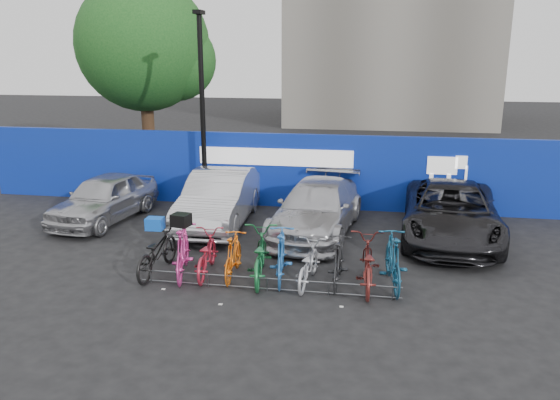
% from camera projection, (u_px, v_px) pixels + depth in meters
% --- Properties ---
extents(ground, '(100.00, 100.00, 0.00)m').
position_uv_depth(ground, '(272.00, 280.00, 12.12)').
color(ground, black).
rests_on(ground, ground).
extents(hoarding, '(22.00, 0.18, 2.40)m').
position_uv_depth(hoarding, '(306.00, 171.00, 17.52)').
color(hoarding, '#0B259C').
rests_on(hoarding, ground).
extents(tree, '(5.40, 5.20, 7.80)m').
position_uv_depth(tree, '(149.00, 48.00, 21.48)').
color(tree, '#382314').
rests_on(tree, ground).
extents(lamppost, '(0.25, 0.50, 6.11)m').
position_uv_depth(lamppost, '(202.00, 106.00, 16.93)').
color(lamppost, black).
rests_on(lamppost, ground).
extents(bike_rack, '(5.60, 0.03, 0.30)m').
position_uv_depth(bike_rack, '(267.00, 284.00, 11.51)').
color(bike_rack, '#595B60').
rests_on(bike_rack, ground).
extents(car_0, '(2.16, 4.28, 1.40)m').
position_uv_depth(car_0, '(104.00, 198.00, 16.26)').
color(car_0, '#A9AAAE').
rests_on(car_0, ground).
extents(car_1, '(1.81, 4.80, 1.56)m').
position_uv_depth(car_1, '(219.00, 198.00, 15.87)').
color(car_1, '#B3B4B8').
rests_on(car_1, ground).
extents(car_2, '(2.56, 5.10, 1.42)m').
position_uv_depth(car_2, '(317.00, 208.00, 15.13)').
color(car_2, '#B1B1B7').
rests_on(car_2, ground).
extents(car_3, '(2.90, 5.53, 1.48)m').
position_uv_depth(car_3, '(451.00, 212.00, 14.64)').
color(car_3, black).
rests_on(car_3, ground).
extents(bike_0, '(0.80, 2.03, 1.05)m').
position_uv_depth(bike_0, '(157.00, 251.00, 12.36)').
color(bike_0, black).
rests_on(bike_0, ground).
extents(bike_1, '(0.97, 2.03, 1.18)m').
position_uv_depth(bike_1, '(183.00, 251.00, 12.20)').
color(bike_1, '#D7348C').
rests_on(bike_1, ground).
extents(bike_2, '(0.83, 1.91, 0.97)m').
position_uv_depth(bike_2, '(206.00, 254.00, 12.30)').
color(bike_2, '#B82136').
rests_on(bike_2, ground).
extents(bike_3, '(0.56, 1.70, 1.01)m').
position_uv_depth(bike_3, '(233.00, 256.00, 12.15)').
color(bike_3, orange).
rests_on(bike_3, ground).
extents(bike_4, '(1.00, 2.19, 1.11)m').
position_uv_depth(bike_4, '(259.00, 255.00, 12.03)').
color(bike_4, '#1A6834').
rests_on(bike_4, ground).
extents(bike_5, '(0.76, 1.96, 1.15)m').
position_uv_depth(bike_5, '(281.00, 255.00, 11.99)').
color(bike_5, blue).
rests_on(bike_5, ground).
extents(bike_6, '(0.78, 1.79, 0.92)m').
position_uv_depth(bike_6, '(308.00, 264.00, 11.79)').
color(bike_6, '#B7B8BF').
rests_on(bike_6, ground).
extents(bike_7, '(0.55, 1.75, 1.04)m').
position_uv_depth(bike_7, '(338.00, 261.00, 11.77)').
color(bike_7, black).
rests_on(bike_7, ground).
extents(bike_8, '(0.80, 2.10, 1.09)m').
position_uv_depth(bike_8, '(367.00, 263.00, 11.60)').
color(bike_8, maroon).
rests_on(bike_8, ground).
extents(bike_9, '(0.78, 2.04, 1.20)m').
position_uv_depth(bike_9, '(393.00, 260.00, 11.61)').
color(bike_9, navy).
rests_on(bike_9, ground).
extents(cargo_crate, '(0.39, 0.30, 0.27)m').
position_uv_depth(cargo_crate, '(155.00, 224.00, 12.19)').
color(cargo_crate, blue).
rests_on(cargo_crate, bike_0).
extents(cargo_topcase, '(0.44, 0.40, 0.28)m').
position_uv_depth(cargo_topcase, '(181.00, 220.00, 12.01)').
color(cargo_topcase, black).
rests_on(cargo_topcase, bike_1).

